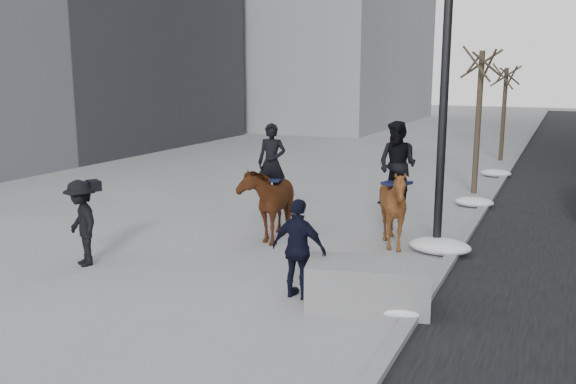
% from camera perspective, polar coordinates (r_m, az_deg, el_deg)
% --- Properties ---
extents(ground, '(120.00, 120.00, 0.00)m').
position_cam_1_polar(ground, '(11.58, -2.51, -8.37)').
color(ground, gray).
rests_on(ground, ground).
extents(curb, '(0.25, 90.00, 0.12)m').
position_cam_1_polar(curb, '(20.15, 18.55, -0.23)').
color(curb, gray).
rests_on(curb, ground).
extents(planter, '(2.18, 1.47, 0.80)m').
position_cam_1_polar(planter, '(10.28, 7.49, -8.68)').
color(planter, gray).
rests_on(planter, ground).
extents(tree_near, '(1.20, 1.20, 4.99)m').
position_cam_1_polar(tree_near, '(20.23, 17.40, 6.85)').
color(tree_near, '#33271E').
rests_on(tree_near, ground).
extents(tree_far, '(1.20, 1.20, 4.43)m').
position_cam_1_polar(tree_far, '(28.19, 19.55, 7.29)').
color(tree_far, '#3A2D22').
rests_on(tree_far, ground).
extents(mounted_left, '(1.28, 2.21, 2.69)m').
position_cam_1_polar(mounted_left, '(14.30, -1.74, -0.36)').
color(mounted_left, '#513010').
rests_on(mounted_left, ground).
extents(mounted_right, '(1.96, 2.07, 2.82)m').
position_cam_1_polar(mounted_right, '(13.63, 9.97, -0.57)').
color(mounted_right, '#48260E').
rests_on(mounted_right, ground).
extents(feeder, '(1.06, 0.90, 1.75)m').
position_cam_1_polar(feeder, '(10.53, 1.03, -5.36)').
color(feeder, black).
rests_on(feeder, ground).
extents(camera_crew, '(1.31, 1.14, 1.75)m').
position_cam_1_polar(camera_crew, '(12.96, -18.74, -2.73)').
color(camera_crew, black).
rests_on(camera_crew, ground).
extents(lamppost, '(0.25, 0.80, 9.09)m').
position_cam_1_polar(lamppost, '(13.29, 14.77, 15.70)').
color(lamppost, black).
rests_on(lamppost, ground).
extents(snow_piles, '(1.33, 14.99, 0.34)m').
position_cam_1_polar(snow_piles, '(16.05, 15.78, -2.61)').
color(snow_piles, white).
rests_on(snow_piles, ground).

